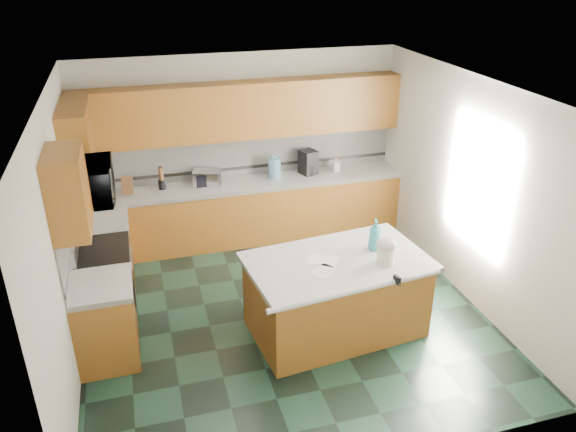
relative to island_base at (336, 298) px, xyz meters
name	(u,v)px	position (x,y,z in m)	size (l,w,h in m)	color
floor	(284,313)	(-0.48, 0.45, -0.43)	(4.60, 4.60, 0.00)	black
ceiling	(283,90)	(-0.48, 0.45, 2.27)	(4.60, 4.60, 0.00)	white
wall_back	(241,147)	(-0.48, 2.77, 0.92)	(4.60, 0.04, 2.70)	silver
wall_front	(367,340)	(-0.48, -1.87, 0.92)	(4.60, 0.04, 2.70)	silver
wall_left	(60,239)	(-2.80, 0.45, 0.92)	(0.04, 4.60, 2.70)	silver
wall_right	(469,189)	(1.84, 0.45, 0.92)	(0.04, 4.60, 2.70)	silver
back_base_cab	(248,213)	(-0.48, 2.45, 0.00)	(4.60, 0.60, 0.86)	#4B270C
back_countertop	(247,184)	(-0.48, 2.45, 0.46)	(4.60, 0.64, 0.06)	white
back_upper_cab	(242,110)	(-0.48, 2.59, 1.51)	(4.60, 0.33, 0.78)	#4B270C
back_backsplash	(242,155)	(-0.48, 2.74, 0.81)	(4.60, 0.02, 0.63)	silver
back_accent_band	(242,168)	(-0.48, 2.74, 0.61)	(4.60, 0.01, 0.05)	black
left_base_cab_rear	(107,254)	(-2.48, 1.74, 0.00)	(0.60, 0.82, 0.86)	#4B270C
left_counter_rear	(102,222)	(-2.48, 1.74, 0.46)	(0.64, 0.82, 0.06)	white
left_base_cab_front	(106,323)	(-2.48, 0.21, 0.00)	(0.60, 0.72, 0.86)	#4B270C
left_counter_front	(100,286)	(-2.48, 0.21, 0.46)	(0.64, 0.72, 0.06)	white
left_backsplash	(69,225)	(-2.77, 1.00, 0.81)	(0.02, 2.30, 0.63)	silver
left_accent_band	(72,241)	(-2.76, 1.00, 0.61)	(0.01, 2.30, 0.05)	black
left_upper_cab_rear	(77,139)	(-2.62, 1.88, 1.51)	(0.33, 1.09, 0.78)	#4B270C
left_upper_cab_front	(68,192)	(-2.62, 0.21, 1.51)	(0.33, 0.72, 0.78)	#4B270C
range_body	(106,285)	(-2.48, 0.95, 0.01)	(0.60, 0.76, 0.88)	#B7B7BC
range_oven_door	(133,285)	(-2.19, 0.95, -0.03)	(0.02, 0.68, 0.55)	black
range_cooktop	(101,251)	(-2.48, 0.95, 0.47)	(0.62, 0.78, 0.04)	black
range_handle	(131,256)	(-2.16, 0.95, 0.35)	(0.02, 0.02, 0.66)	#B7B7BC
range_backguard	(74,245)	(-2.74, 0.95, 0.59)	(0.06, 0.76, 0.18)	#B7B7BC
microwave	(89,182)	(-2.48, 0.95, 1.30)	(0.73, 0.50, 0.41)	#B7B7BC
island_base	(336,298)	(0.00, 0.00, 0.00)	(1.85, 1.06, 0.86)	#4B270C
island_top	(338,262)	(0.00, 0.00, 0.46)	(1.95, 1.16, 0.06)	white
island_bullnose	(358,290)	(0.00, -0.58, 0.46)	(0.06, 0.06, 1.95)	white
treat_jar	(386,255)	(0.47, -0.20, 0.59)	(0.19, 0.19, 0.20)	beige
treat_jar_lid	(387,244)	(0.47, -0.20, 0.72)	(0.21, 0.21, 0.13)	#C9A3AF
treat_jar_knob	(387,240)	(0.47, -0.20, 0.77)	(0.02, 0.02, 0.07)	tan
treat_jar_knob_end_l	(384,240)	(0.43, -0.20, 0.77)	(0.04, 0.04, 0.04)	tan
treat_jar_knob_end_r	(390,240)	(0.50, -0.20, 0.77)	(0.04, 0.04, 0.04)	tan
soap_bottle_island	(375,235)	(0.47, 0.11, 0.67)	(0.14, 0.14, 0.37)	teal
paper_sheet_a	(323,271)	(-0.23, -0.18, 0.49)	(0.26, 0.20, 0.00)	white
paper_sheet_b	(323,260)	(-0.16, 0.03, 0.49)	(0.31, 0.23, 0.00)	white
clamp_body	(397,280)	(0.43, -0.56, 0.50)	(0.03, 0.10, 0.09)	black
clamp_handle	(399,284)	(0.43, -0.61, 0.48)	(0.02, 0.02, 0.07)	black
knife_block	(127,185)	(-2.14, 2.50, 0.61)	(0.14, 0.11, 0.25)	#472814
utensil_crock	(162,184)	(-1.67, 2.53, 0.56)	(0.11, 0.11, 0.13)	black
utensil_bundle	(161,174)	(-1.67, 2.53, 0.72)	(0.06, 0.06, 0.19)	#472814
toaster_oven	(207,178)	(-1.04, 2.50, 0.60)	(0.37, 0.26, 0.22)	#B7B7BC
toaster_oven_door	(208,181)	(-1.04, 2.38, 0.60)	(0.33, 0.01, 0.18)	black
paper_towel	(274,169)	(-0.05, 2.55, 0.61)	(0.10, 0.10, 0.23)	white
paper_towel_base	(274,176)	(-0.05, 2.55, 0.50)	(0.15, 0.15, 0.01)	#B7B7BC
water_jug	(275,168)	(-0.05, 2.51, 0.64)	(0.19, 0.19, 0.31)	#649ABB
water_jug_neck	(274,156)	(-0.05, 2.51, 0.82)	(0.09, 0.09, 0.04)	#649ABB
coffee_maker	(308,162)	(0.47, 2.53, 0.67)	(0.21, 0.23, 0.36)	black
coffee_carafe	(309,170)	(0.47, 2.48, 0.56)	(0.15, 0.15, 0.15)	black
soap_bottle_back	(336,165)	(0.90, 2.50, 0.60)	(0.10, 0.10, 0.22)	white
soap_back_cap	(336,157)	(0.90, 2.50, 0.72)	(0.02, 0.02, 0.03)	red
window_light_proxy	(478,184)	(1.81, 0.25, 1.07)	(0.02, 1.40, 1.10)	white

